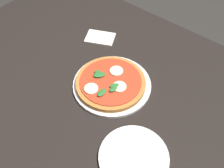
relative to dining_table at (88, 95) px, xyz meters
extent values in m
plane|color=#2D2B28|center=(0.00, 0.00, -0.67)|extent=(6.00, 6.00, 0.00)
cube|color=black|center=(0.00, 0.00, 0.07)|extent=(1.40, 1.10, 0.04)
cube|color=black|center=(-0.62, 0.47, -0.31)|extent=(0.07, 0.07, 0.72)
cylinder|color=silver|center=(0.09, 0.05, 0.10)|extent=(0.31, 0.31, 0.01)
cylinder|color=#B27033|center=(0.09, 0.04, 0.11)|extent=(0.27, 0.27, 0.02)
cylinder|color=#B7381E|center=(0.09, 0.04, 0.12)|extent=(0.24, 0.24, 0.00)
cylinder|color=beige|center=(0.14, 0.04, 0.13)|extent=(0.05, 0.05, 0.00)
cylinder|color=beige|center=(0.08, 0.10, 0.13)|extent=(0.05, 0.05, 0.00)
cylinder|color=beige|center=(0.06, -0.04, 0.13)|extent=(0.05, 0.05, 0.00)
ellipsoid|color=#286B2D|center=(0.12, 0.03, 0.13)|extent=(0.04, 0.04, 0.00)
ellipsoid|color=#286B2D|center=(0.04, 0.03, 0.13)|extent=(0.05, 0.05, 0.00)
ellipsoid|color=#286B2D|center=(0.13, 0.01, 0.13)|extent=(0.03, 0.04, 0.00)
ellipsoid|color=#286B2D|center=(0.03, 0.04, 0.13)|extent=(0.04, 0.03, 0.00)
ellipsoid|color=#286B2D|center=(0.11, -0.03, 0.13)|extent=(0.03, 0.04, 0.00)
cylinder|color=white|center=(0.34, -0.14, 0.10)|extent=(0.23, 0.23, 0.01)
cube|color=white|center=(-0.13, 0.23, 0.10)|extent=(0.16, 0.14, 0.01)
camera|label=1|loc=(0.52, -0.47, 0.91)|focal=42.67mm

